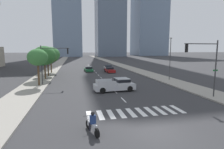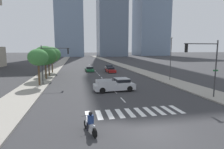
% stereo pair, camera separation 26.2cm
% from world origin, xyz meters
% --- Properties ---
extents(ground_plane, '(800.00, 800.00, 0.00)m').
position_xyz_m(ground_plane, '(0.00, 0.00, 0.00)').
color(ground_plane, '#333335').
extents(sidewalk_east, '(4.00, 260.00, 0.15)m').
position_xyz_m(sidewalk_east, '(11.19, 30.00, 0.07)').
color(sidewalk_east, gray).
rests_on(sidewalk_east, ground).
extents(sidewalk_west, '(4.00, 260.00, 0.15)m').
position_xyz_m(sidewalk_west, '(-11.19, 30.00, 0.07)').
color(sidewalk_west, gray).
rests_on(sidewalk_west, ground).
extents(crosswalk_near, '(8.55, 2.30, 0.01)m').
position_xyz_m(crosswalk_near, '(-0.00, 4.00, 0.00)').
color(crosswalk_near, silver).
rests_on(crosswalk_near, ground).
extents(lane_divider_center, '(0.14, 50.00, 0.01)m').
position_xyz_m(lane_divider_center, '(0.00, 32.00, 0.00)').
color(lane_divider_center, silver).
rests_on(lane_divider_center, ground).
extents(motorcycle_lead, '(0.91, 2.01, 1.49)m').
position_xyz_m(motorcycle_lead, '(-4.14, 0.83, 0.58)').
color(motorcycle_lead, black).
rests_on(motorcycle_lead, ground).
extents(pickup_truck, '(5.51, 2.44, 1.67)m').
position_xyz_m(pickup_truck, '(0.26, 12.45, 0.81)').
color(pickup_truck, '#B7BABF').
rests_on(pickup_truck, ground).
extents(sedan_green_0, '(2.09, 4.57, 1.26)m').
position_xyz_m(sedan_green_0, '(-1.56, 35.15, 0.58)').
color(sedan_green_0, '#1E6038').
rests_on(sedan_green_0, ground).
extents(sedan_red_1, '(1.97, 4.42, 1.27)m').
position_xyz_m(sedan_red_1, '(3.33, 32.11, 0.59)').
color(sedan_red_1, maroon).
rests_on(sedan_red_1, ground).
extents(sedan_white_2, '(1.89, 4.47, 1.24)m').
position_xyz_m(sedan_white_2, '(4.15, 38.20, 0.58)').
color(sedan_white_2, silver).
rests_on(sedan_white_2, ground).
extents(traffic_signal_near, '(4.34, 0.28, 6.32)m').
position_xyz_m(traffic_signal_near, '(8.85, 6.70, 4.44)').
color(traffic_signal_near, '#333335').
rests_on(traffic_signal_near, sidewalk_east).
extents(traffic_signal_far, '(4.47, 0.28, 5.94)m').
position_xyz_m(traffic_signal_far, '(-8.46, 18.44, 4.21)').
color(traffic_signal_far, '#333335').
rests_on(traffic_signal_far, sidewalk_west).
extents(street_lamp_east, '(0.50, 0.24, 7.44)m').
position_xyz_m(street_lamp_east, '(11.49, 18.51, 4.47)').
color(street_lamp_east, '#3F3F42').
rests_on(street_lamp_east, sidewalk_east).
extents(street_tree_nearest, '(2.93, 2.93, 5.44)m').
position_xyz_m(street_tree_nearest, '(-10.39, 17.81, 4.32)').
color(street_tree_nearest, '#4C3823').
rests_on(street_tree_nearest, sidewalk_west).
extents(street_tree_second, '(4.07, 4.07, 5.99)m').
position_xyz_m(street_tree_second, '(-10.39, 24.12, 4.40)').
color(street_tree_second, '#4C3823').
rests_on(street_tree_second, sidewalk_west).
extents(street_tree_third, '(3.44, 3.44, 5.30)m').
position_xyz_m(street_tree_third, '(-10.39, 28.26, 3.97)').
color(street_tree_third, '#4C3823').
rests_on(street_tree_third, sidewalk_west).
extents(street_tree_fourth, '(4.17, 4.17, 5.97)m').
position_xyz_m(street_tree_fourth, '(-10.39, 33.53, 4.34)').
color(street_tree_fourth, '#4C3823').
rests_on(street_tree_fourth, sidewalk_west).
extents(office_tower_right_skyline, '(29.58, 28.99, 94.05)m').
position_xyz_m(office_tower_right_skyline, '(69.65, 162.01, 43.23)').
color(office_tower_right_skyline, slate).
rests_on(office_tower_right_skyline, ground).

